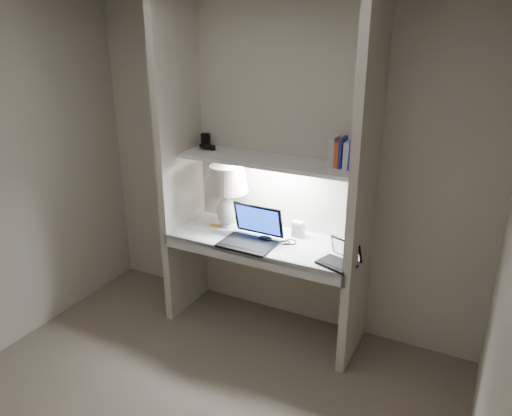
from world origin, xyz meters
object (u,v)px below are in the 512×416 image
Objects in this scene: laptop_main at (252,235)px; laptop_netbook at (340,259)px; speaker at (298,229)px; table_lamp at (227,186)px; book_row at (345,153)px.

laptop_main is 1.36× the size of laptop_netbook.
laptop_main is 0.37m from speaker.
book_row reaches higher than table_lamp.
book_row is (0.60, 0.25, 0.63)m from laptop_main.
laptop_main is 0.90m from book_row.
speaker is (0.27, 0.25, 0.00)m from laptop_main.
laptop_netbook is 2.40× the size of speaker.
table_lamp reaches higher than speaker.
book_row is at bearing 23.85° from laptop_main.
book_row reaches higher than laptop_netbook.
laptop_main is 1.95× the size of book_row.
speaker is at bearing 165.76° from laptop_netbook.
book_row is (-0.10, 0.28, 0.66)m from laptop_netbook.
table_lamp is 1.07m from laptop_netbook.
laptop_netbook is at bearing -30.63° from speaker.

